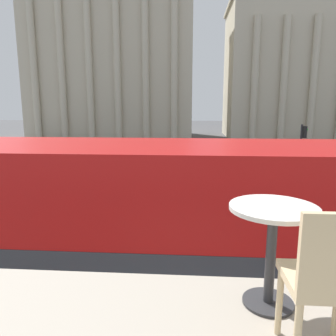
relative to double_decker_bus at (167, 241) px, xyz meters
The scene contains 11 objects.
double_decker_bus is the anchor object (origin of this frame).
cafe_dining_table 4.18m from the double_decker_bus, 74.87° to the right, with size 0.60×0.60×0.73m.
cafe_chair_0 4.71m from the double_decker_bus, 74.77° to the right, with size 0.40×0.40×0.91m.
plaza_building_left 47.48m from the double_decker_bus, 104.21° to the left, with size 24.31×13.51×23.92m.
plaza_building_right 50.95m from the double_decker_bus, 66.62° to the left, with size 28.96×14.19×19.49m.
traffic_light_near 9.66m from the double_decker_bus, 63.06° to the left, with size 0.42×0.24×3.42m.
traffic_light_mid 15.58m from the double_decker_bus, 63.44° to the left, with size 0.42×0.24×3.79m.
pedestrian_olive 23.47m from the double_decker_bus, 83.32° to the left, with size 0.32×0.32×1.82m.
pedestrian_white 22.61m from the double_decker_bus, 75.71° to the left, with size 0.32×0.32×1.65m.
pedestrian_red 25.20m from the double_decker_bus, 85.47° to the left, with size 0.32×0.32×1.63m.
pedestrian_grey 12.75m from the double_decker_bus, 77.34° to the left, with size 0.32×0.32×1.75m.
Camera 1 is at (0.16, -2.52, 4.93)m, focal length 35.00 mm.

